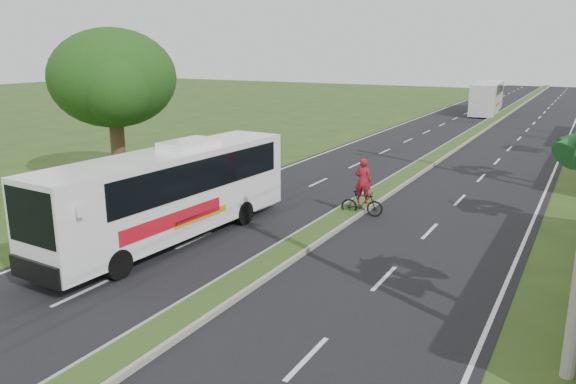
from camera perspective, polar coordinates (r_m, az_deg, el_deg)
The scene contains 9 objects.
ground at distance 14.47m, azimuth -10.84°, elevation -12.89°, with size 180.00×180.00×0.00m, color #2A491B.
road_asphalt at distance 31.62m, azimuth 12.80°, elevation 2.07°, with size 14.00×160.00×0.02m, color black.
median_strip at distance 31.60m, azimuth 12.80°, elevation 2.24°, with size 1.20×160.00×0.18m.
lane_edge_left at distance 34.03m, azimuth 1.91°, elevation 3.27°, with size 0.12×160.00×0.01m, color silver.
lane_edge_right at distance 30.53m, azimuth 24.92°, elevation 0.62°, with size 0.12×160.00×0.01m, color silver.
shade_tree at distance 28.55m, azimuth -17.48°, elevation 10.66°, with size 6.30×6.00×7.54m.
coach_bus_main at distance 19.72m, azimuth -11.75°, elevation 0.35°, with size 2.75×10.70×3.43m.
coach_bus_far at distance 62.22m, azimuth 19.58°, elevation 9.18°, with size 3.18×10.92×3.14m.
motorcyclist at distance 22.61m, azimuth 7.56°, elevation -0.30°, with size 1.76×0.79×2.37m.
Camera 1 is at (8.41, -9.77, 6.58)m, focal length 35.00 mm.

